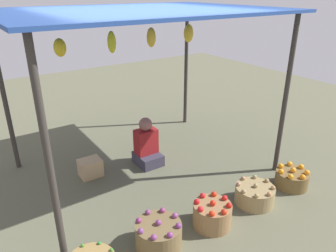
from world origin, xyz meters
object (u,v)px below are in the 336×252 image
object	(u,v)px
basket_purple_onions	(159,235)
basket_potatoes	(255,194)
basket_red_tomatoes	(212,214)
vendor_person	(147,146)
wooden_crate_near_vendor	(90,168)
basket_oranges	(292,178)

from	to	relation	value
basket_purple_onions	basket_potatoes	size ratio (longest dim) A/B	1.00
basket_purple_onions	basket_potatoes	bearing A→B (deg)	-2.00
basket_red_tomatoes	basket_potatoes	world-z (taller)	basket_red_tomatoes
vendor_person	basket_red_tomatoes	xyz separation A→B (m)	(-0.12, -1.71, -0.15)
basket_potatoes	wooden_crate_near_vendor	distance (m)	2.40
basket_purple_onions	wooden_crate_near_vendor	distance (m)	1.79
vendor_person	basket_potatoes	size ratio (longest dim) A/B	1.53
basket_oranges	basket_potatoes	bearing A→B (deg)	177.39
basket_purple_onions	wooden_crate_near_vendor	size ratio (longest dim) A/B	1.59
basket_purple_onions	basket_potatoes	world-z (taller)	basket_purple_onions
vendor_person	basket_oranges	world-z (taller)	vendor_person
basket_potatoes	basket_red_tomatoes	bearing A→B (deg)	-178.82
vendor_person	wooden_crate_near_vendor	bearing A→B (deg)	170.79
basket_oranges	basket_red_tomatoes	bearing A→B (deg)	179.31
basket_red_tomatoes	basket_oranges	bearing A→B (deg)	-0.69
basket_purple_onions	vendor_person	bearing A→B (deg)	63.18
basket_red_tomatoes	wooden_crate_near_vendor	size ratio (longest dim) A/B	1.43
vendor_person	wooden_crate_near_vendor	size ratio (longest dim) A/B	2.43
basket_potatoes	basket_oranges	distance (m)	0.73
vendor_person	basket_red_tomatoes	world-z (taller)	vendor_person
basket_purple_onions	basket_potatoes	distance (m)	1.47
basket_potatoes	basket_purple_onions	bearing A→B (deg)	178.00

